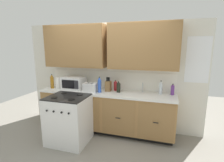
{
  "coord_description": "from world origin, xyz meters",
  "views": [
    {
      "loc": [
        1.15,
        -3.04,
        1.86
      ],
      "look_at": [
        0.16,
        0.27,
        1.16
      ],
      "focal_mm": 27.07,
      "sensor_mm": 36.0,
      "label": 1
    }
  ],
  "objects_px": {
    "bottle_clear": "(161,87)",
    "bottle_red": "(115,85)",
    "stove_range": "(69,119)",
    "microwave": "(74,83)",
    "paper_towel_roll": "(58,83)",
    "bottle_blue": "(99,85)",
    "toaster": "(90,87)",
    "bottle_amber": "(52,81)",
    "bottle_violet": "(173,89)",
    "knife_block": "(108,86)",
    "bottle_dark": "(119,87)"
  },
  "relations": [
    {
      "from": "stove_range",
      "to": "bottle_dark",
      "type": "bearing_deg",
      "value": 38.55
    },
    {
      "from": "microwave",
      "to": "bottle_blue",
      "type": "bearing_deg",
      "value": -11.07
    },
    {
      "from": "bottle_dark",
      "to": "bottle_blue",
      "type": "bearing_deg",
      "value": -162.21
    },
    {
      "from": "knife_block",
      "to": "bottle_red",
      "type": "bearing_deg",
      "value": 36.44
    },
    {
      "from": "microwave",
      "to": "bottle_amber",
      "type": "height_order",
      "value": "bottle_amber"
    },
    {
      "from": "bottle_clear",
      "to": "bottle_red",
      "type": "height_order",
      "value": "bottle_clear"
    },
    {
      "from": "microwave",
      "to": "bottle_violet",
      "type": "height_order",
      "value": "microwave"
    },
    {
      "from": "toaster",
      "to": "bottle_clear",
      "type": "height_order",
      "value": "bottle_clear"
    },
    {
      "from": "bottle_amber",
      "to": "bottle_clear",
      "type": "distance_m",
      "value": 2.45
    },
    {
      "from": "bottle_violet",
      "to": "paper_towel_roll",
      "type": "bearing_deg",
      "value": -175.78
    },
    {
      "from": "toaster",
      "to": "bottle_amber",
      "type": "xyz_separation_m",
      "value": [
        -0.98,
        0.04,
        0.06
      ]
    },
    {
      "from": "bottle_amber",
      "to": "bottle_red",
      "type": "height_order",
      "value": "bottle_amber"
    },
    {
      "from": "knife_block",
      "to": "bottle_dark",
      "type": "relative_size",
      "value": 1.32
    },
    {
      "from": "knife_block",
      "to": "bottle_dark",
      "type": "bearing_deg",
      "value": -7.94
    },
    {
      "from": "paper_towel_roll",
      "to": "bottle_blue",
      "type": "distance_m",
      "value": 1.05
    },
    {
      "from": "stove_range",
      "to": "microwave",
      "type": "relative_size",
      "value": 1.98
    },
    {
      "from": "bottle_violet",
      "to": "bottle_clear",
      "type": "height_order",
      "value": "bottle_clear"
    },
    {
      "from": "stove_range",
      "to": "bottle_blue",
      "type": "relative_size",
      "value": 2.82
    },
    {
      "from": "stove_range",
      "to": "bottle_dark",
      "type": "distance_m",
      "value": 1.2
    },
    {
      "from": "bottle_violet",
      "to": "bottle_clear",
      "type": "distance_m",
      "value": 0.23
    },
    {
      "from": "stove_range",
      "to": "paper_towel_roll",
      "type": "height_order",
      "value": "paper_towel_roll"
    },
    {
      "from": "microwave",
      "to": "bottle_clear",
      "type": "height_order",
      "value": "microwave"
    },
    {
      "from": "knife_block",
      "to": "bottle_violet",
      "type": "height_order",
      "value": "knife_block"
    },
    {
      "from": "bottle_red",
      "to": "knife_block",
      "type": "bearing_deg",
      "value": -143.56
    },
    {
      "from": "bottle_dark",
      "to": "bottle_blue",
      "type": "distance_m",
      "value": 0.41
    },
    {
      "from": "stove_range",
      "to": "microwave",
      "type": "distance_m",
      "value": 0.92
    },
    {
      "from": "bottle_dark",
      "to": "bottle_clear",
      "type": "relative_size",
      "value": 0.84
    },
    {
      "from": "bottle_violet",
      "to": "bottle_blue",
      "type": "relative_size",
      "value": 0.68
    },
    {
      "from": "bottle_violet",
      "to": "bottle_clear",
      "type": "relative_size",
      "value": 0.82
    },
    {
      "from": "bottle_red",
      "to": "bottle_blue",
      "type": "distance_m",
      "value": 0.38
    },
    {
      "from": "stove_range",
      "to": "bottle_red",
      "type": "height_order",
      "value": "bottle_red"
    },
    {
      "from": "paper_towel_roll",
      "to": "bottle_amber",
      "type": "height_order",
      "value": "bottle_amber"
    },
    {
      "from": "stove_range",
      "to": "knife_block",
      "type": "xyz_separation_m",
      "value": [
        0.59,
        0.7,
        0.56
      ]
    },
    {
      "from": "bottle_amber",
      "to": "bottle_violet",
      "type": "height_order",
      "value": "bottle_amber"
    },
    {
      "from": "stove_range",
      "to": "toaster",
      "type": "distance_m",
      "value": 0.79
    },
    {
      "from": "toaster",
      "to": "bottle_amber",
      "type": "bearing_deg",
      "value": 177.49
    },
    {
      "from": "bottle_clear",
      "to": "bottle_dark",
      "type": "bearing_deg",
      "value": -171.67
    },
    {
      "from": "bottle_violet",
      "to": "bottle_clear",
      "type": "bearing_deg",
      "value": 179.6
    },
    {
      "from": "stove_range",
      "to": "knife_block",
      "type": "relative_size",
      "value": 3.06
    },
    {
      "from": "toaster",
      "to": "microwave",
      "type": "bearing_deg",
      "value": 162.8
    },
    {
      "from": "bottle_blue",
      "to": "microwave",
      "type": "bearing_deg",
      "value": 168.93
    },
    {
      "from": "microwave",
      "to": "toaster",
      "type": "distance_m",
      "value": 0.5
    },
    {
      "from": "knife_block",
      "to": "toaster",
      "type": "bearing_deg",
      "value": -154.19
    },
    {
      "from": "toaster",
      "to": "paper_towel_roll",
      "type": "relative_size",
      "value": 1.08
    },
    {
      "from": "knife_block",
      "to": "bottle_dark",
      "type": "xyz_separation_m",
      "value": [
        0.24,
        -0.03,
        -0.0
      ]
    },
    {
      "from": "microwave",
      "to": "bottle_clear",
      "type": "xyz_separation_m",
      "value": [
        1.93,
        0.11,
        -0.0
      ]
    },
    {
      "from": "bottle_dark",
      "to": "knife_block",
      "type": "bearing_deg",
      "value": 172.06
    },
    {
      "from": "stove_range",
      "to": "bottle_amber",
      "type": "height_order",
      "value": "bottle_amber"
    },
    {
      "from": "paper_towel_roll",
      "to": "bottle_amber",
      "type": "xyz_separation_m",
      "value": [
        -0.14,
        -0.03,
        0.03
      ]
    },
    {
      "from": "bottle_blue",
      "to": "bottle_red",
      "type": "bearing_deg",
      "value": 42.78
    }
  ]
}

